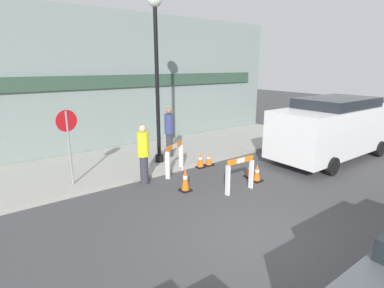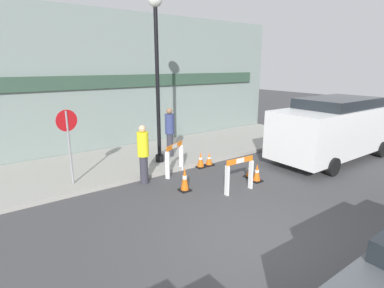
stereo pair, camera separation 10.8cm
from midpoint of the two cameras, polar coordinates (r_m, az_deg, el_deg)
name	(u,v)px [view 1 (the left image)]	position (r m, az deg, el deg)	size (l,w,h in m)	color
ground_plane	(264,245)	(6.35, 13.10, -18.29)	(60.00, 60.00, 0.00)	#424244
sidewalk_slab	(126,161)	(11.10, -12.70, -3.21)	(18.00, 3.76, 0.13)	#9E9B93
storefront_facade	(101,83)	(12.41, -17.19, 11.05)	(18.00, 0.22, 5.50)	gray
streetlamp_post	(156,59)	(10.13, -7.11, 15.83)	(0.44, 0.44, 5.47)	black
stop_sign	(68,135)	(8.93, -22.85, 1.55)	(0.59, 0.14, 2.13)	gray
barricade_0	(240,173)	(8.38, 8.76, -5.50)	(0.94, 0.17, 0.99)	white
barricade_1	(175,158)	(9.58, -3.64, -2.63)	(0.89, 0.54, 1.03)	white
traffic_cone_0	(257,173)	(9.31, 11.95, -5.36)	(0.30, 0.30, 0.57)	black
traffic_cone_1	(209,159)	(10.55, 2.92, -2.90)	(0.30, 0.30, 0.47)	black
traffic_cone_2	(200,160)	(10.31, 1.30, -3.04)	(0.30, 0.30, 0.56)	black
traffic_cone_3	(250,170)	(9.62, 10.66, -4.95)	(0.30, 0.30, 0.46)	black
traffic_cone_4	(185,179)	(8.41, -1.66, -6.76)	(0.30, 0.30, 0.70)	black
person_worker	(144,153)	(8.84, -9.57, -1.64)	(0.44, 0.44, 1.77)	#33333D
person_pedestrian	(169,131)	(10.99, -4.65, 2.57)	(0.35, 0.35, 1.81)	#33333D
work_van	(334,126)	(12.27, 25.22, 3.18)	(5.55, 2.19, 2.29)	white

